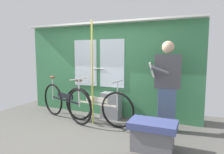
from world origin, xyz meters
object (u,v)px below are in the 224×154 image
bicycle_near_door (65,102)px  handrail_pole (92,73)px  bench_seat_corner (153,135)px  bicycle_leaning_behind (97,106)px  passenger_reading_newspaper (166,84)px  trash_bin_by_wall (111,105)px

bicycle_near_door → handrail_pole: bearing=19.8°
bench_seat_corner → bicycle_near_door: bearing=162.0°
bicycle_near_door → bicycle_leaning_behind: bearing=21.3°
passenger_reading_newspaper → handrail_pole: (-1.46, -0.17, 0.17)m
bicycle_near_door → passenger_reading_newspaper: 2.21m
trash_bin_by_wall → handrail_pole: 0.93m
bench_seat_corner → trash_bin_by_wall: bearing=135.5°
passenger_reading_newspaper → bench_seat_corner: 1.07m
bicycle_near_door → passenger_reading_newspaper: passenger_reading_newspaper is taller
bicycle_leaning_behind → handrail_pole: handrail_pole is taller
passenger_reading_newspaper → trash_bin_by_wall: size_ratio=2.88×
bicycle_leaning_behind → bench_seat_corner: 1.49m
handrail_pole → trash_bin_by_wall: bearing=65.0°
passenger_reading_newspaper → trash_bin_by_wall: bearing=-24.5°
bicycle_leaning_behind → bicycle_near_door: bearing=-171.4°
bicycle_leaning_behind → passenger_reading_newspaper: size_ratio=1.00×
bicycle_leaning_behind → bench_seat_corner: bearing=-21.7°
passenger_reading_newspaper → handrail_pole: 1.48m
trash_bin_by_wall → bench_seat_corner: (1.17, -1.15, -0.05)m
passenger_reading_newspaper → handrail_pole: handrail_pole is taller
bicycle_leaning_behind → trash_bin_by_wall: bearing=79.7°
bicycle_leaning_behind → passenger_reading_newspaper: (1.37, 0.15, 0.50)m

